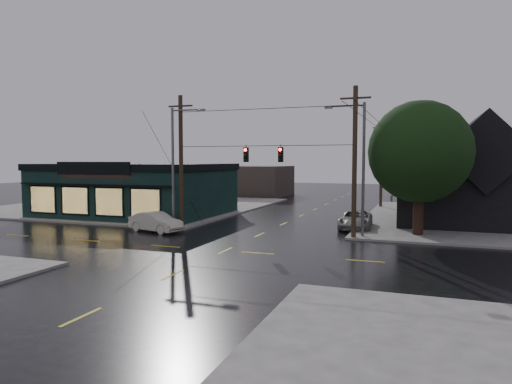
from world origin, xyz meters
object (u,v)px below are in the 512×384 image
(utility_pole_ne, at_px, (353,239))
(sedan_cream, at_px, (156,222))
(utility_pole_nw, at_px, (182,229))
(suv_silver, at_px, (356,220))
(corner_tree, at_px, (420,152))

(utility_pole_ne, height_order, sedan_cream, utility_pole_ne)
(utility_pole_nw, relative_size, sedan_cream, 2.29)
(utility_pole_ne, relative_size, sedan_cream, 2.29)
(sedan_cream, bearing_deg, suv_silver, -49.15)
(utility_pole_nw, xyz_separation_m, suv_silver, (12.50, 4.73, 0.71))
(suv_silver, bearing_deg, sedan_cream, -157.33)
(corner_tree, relative_size, utility_pole_nw, 0.91)
(utility_pole_nw, distance_m, utility_pole_ne, 13.00)
(corner_tree, bearing_deg, suv_silver, 154.99)
(corner_tree, xyz_separation_m, utility_pole_ne, (-4.04, -2.61, -5.84))
(utility_pole_nw, bearing_deg, utility_pole_ne, 0.00)
(utility_pole_nw, relative_size, utility_pole_ne, 1.00)
(utility_pole_nw, height_order, sedan_cream, utility_pole_nw)
(utility_pole_nw, height_order, suv_silver, utility_pole_nw)
(utility_pole_ne, height_order, suv_silver, utility_pole_ne)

